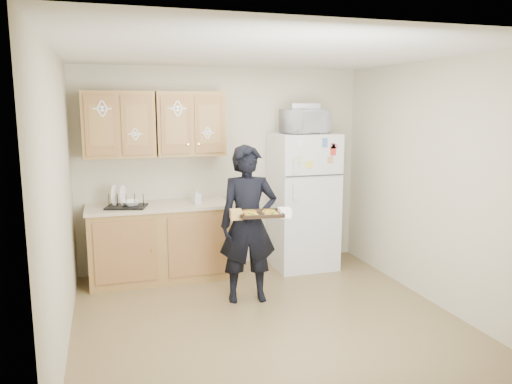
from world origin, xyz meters
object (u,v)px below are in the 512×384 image
person (248,224)px  baking_tray (260,214)px  dish_rack (126,200)px  microwave (305,122)px  refrigerator (303,201)px

person → baking_tray: bearing=-75.0°
person → dish_rack: person is taller
person → microwave: microwave is taller
refrigerator → microwave: (-0.02, -0.05, 1.00)m
microwave → person: bearing=-146.4°
refrigerator → dish_rack: refrigerator is taller
person → microwave: size_ratio=3.12×
dish_rack → person: bearing=-36.5°
refrigerator → dish_rack: size_ratio=3.94×
refrigerator → baking_tray: 1.52m
refrigerator → microwave: bearing=-107.7°
baking_tray → microwave: (0.92, 1.14, 0.86)m
refrigerator → person: size_ratio=1.03×
baking_tray → microwave: microwave is taller
baking_tray → dish_rack: (-1.22, 1.17, -0.00)m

